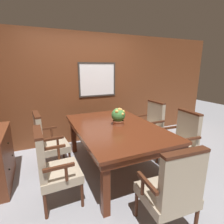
# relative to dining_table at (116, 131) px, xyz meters

# --- Properties ---
(ground_plane) EXTENTS (14.00, 14.00, 0.00)m
(ground_plane) POSITION_rel_dining_table_xyz_m (-0.16, -0.15, -0.68)
(ground_plane) COLOR #93969E
(wall_back) EXTENTS (7.20, 0.08, 2.45)m
(wall_back) POSITION_rel_dining_table_xyz_m (-0.16, 1.41, 0.55)
(wall_back) COLOR brown
(wall_back) RESTS_ON ground_plane
(dining_table) EXTENTS (1.29, 1.98, 0.77)m
(dining_table) POSITION_rel_dining_table_xyz_m (0.00, 0.00, 0.00)
(dining_table) COLOR #562614
(dining_table) RESTS_ON ground_plane
(chair_head_near) EXTENTS (0.59, 0.53, 1.00)m
(chair_head_near) POSITION_rel_dining_table_xyz_m (-0.01, -1.36, -0.15)
(chair_head_near) COLOR #472314
(chair_head_near) RESTS_ON ground_plane
(chair_right_far) EXTENTS (0.52, 0.59, 1.00)m
(chair_right_far) POSITION_rel_dining_table_xyz_m (1.06, 0.47, -0.15)
(chair_right_far) COLOR #472314
(chair_right_far) RESTS_ON ground_plane
(chair_left_near) EXTENTS (0.51, 0.58, 1.00)m
(chair_left_near) POSITION_rel_dining_table_xyz_m (-1.06, -0.43, -0.15)
(chair_left_near) COLOR #472314
(chair_left_near) RESTS_ON ground_plane
(chair_left_far) EXTENTS (0.54, 0.60, 1.00)m
(chair_left_far) POSITION_rel_dining_table_xyz_m (-1.06, 0.43, -0.15)
(chair_left_far) COLOR #472314
(chair_left_far) RESTS_ON ground_plane
(chair_right_near) EXTENTS (0.53, 0.59, 1.00)m
(chair_right_near) POSITION_rel_dining_table_xyz_m (1.03, -0.44, -0.15)
(chair_right_near) COLOR #472314
(chair_right_near) RESTS_ON ground_plane
(potted_plant) EXTENTS (0.24, 0.23, 0.30)m
(potted_plant) POSITION_rel_dining_table_xyz_m (0.06, 0.01, 0.24)
(potted_plant) COLOR #9E5638
(potted_plant) RESTS_ON dining_table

